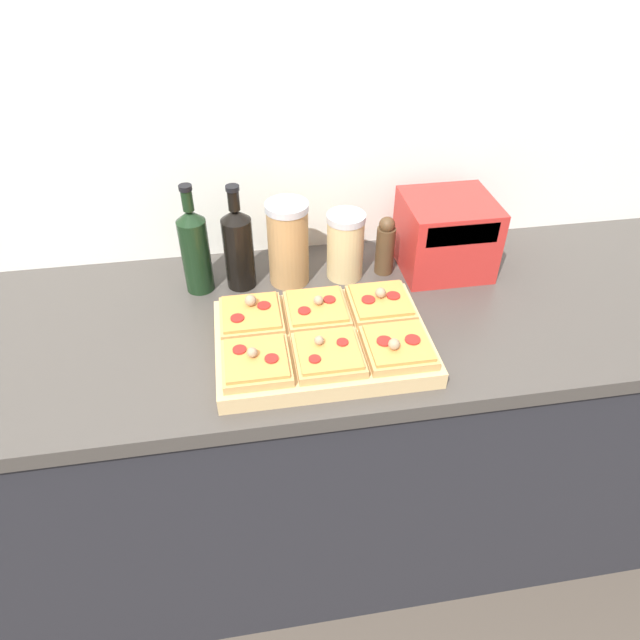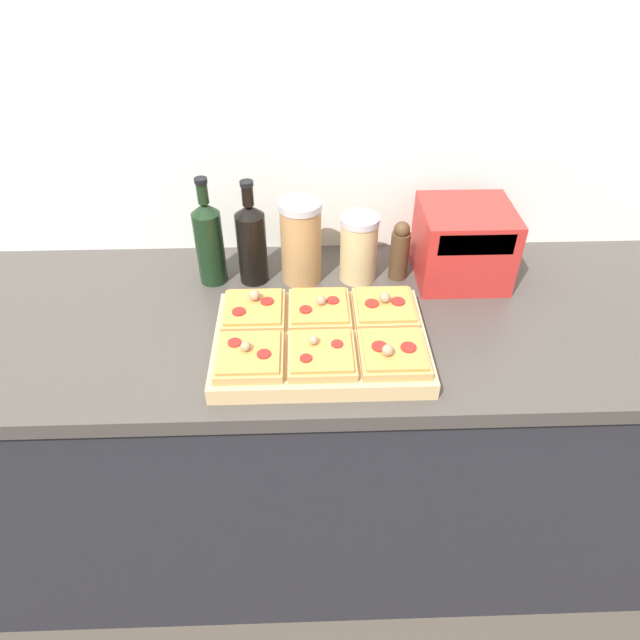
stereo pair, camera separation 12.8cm
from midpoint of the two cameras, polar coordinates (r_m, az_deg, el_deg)
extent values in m
plane|color=#4C4238|center=(1.96, -2.25, -28.11)|extent=(12.00, 12.00, 0.00)
cube|color=silver|center=(1.55, -6.84, 17.64)|extent=(6.00, 0.06, 2.50)
cube|color=#232328|center=(1.74, -4.02, -12.50)|extent=(2.60, 0.64, 0.90)
cube|color=#423D38|center=(1.41, -4.86, -0.45)|extent=(2.63, 0.67, 0.04)
cube|color=tan|center=(1.29, -2.64, -2.34)|extent=(0.48, 0.33, 0.04)
cube|color=tan|center=(1.33, -9.66, 0.19)|extent=(0.14, 0.15, 0.02)
cube|color=#D6843D|center=(1.32, -9.72, 0.67)|extent=(0.13, 0.13, 0.01)
cylinder|color=maroon|center=(1.30, -11.10, 0.08)|extent=(0.03, 0.03, 0.00)
cylinder|color=maroon|center=(1.32, -8.41, 1.34)|extent=(0.03, 0.03, 0.00)
sphere|color=#937A5B|center=(1.32, -9.74, 1.84)|extent=(0.03, 0.03, 0.03)
cube|color=tan|center=(1.33, -3.10, 0.85)|extent=(0.14, 0.15, 0.02)
cube|color=#D6843D|center=(1.32, -3.12, 1.33)|extent=(0.13, 0.13, 0.01)
cylinder|color=maroon|center=(1.30, -4.42, 0.82)|extent=(0.03, 0.03, 0.00)
cylinder|color=maroon|center=(1.33, -1.82, 1.96)|extent=(0.03, 0.03, 0.00)
sphere|color=#937A5B|center=(1.31, -2.97, 1.89)|extent=(0.02, 0.02, 0.02)
cube|color=tan|center=(1.35, 3.35, 1.49)|extent=(0.14, 0.15, 0.02)
cube|color=#D6843D|center=(1.34, 3.37, 1.96)|extent=(0.13, 0.13, 0.01)
cylinder|color=maroon|center=(1.33, 2.11, 1.95)|extent=(0.03, 0.03, 0.00)
cylinder|color=maroon|center=(1.34, 4.65, 2.34)|extent=(0.03, 0.03, 0.00)
sphere|color=#937A5B|center=(1.33, 3.34, 2.64)|extent=(0.03, 0.03, 0.03)
cube|color=tan|center=(1.21, -9.44, -4.41)|extent=(0.14, 0.15, 0.02)
cube|color=#D6843D|center=(1.20, -9.51, -3.92)|extent=(0.13, 0.13, 0.01)
cylinder|color=maroon|center=(1.21, -11.08, -3.05)|extent=(0.03, 0.03, 0.00)
cylinder|color=maroon|center=(1.18, -7.98, -3.97)|extent=(0.03, 0.03, 0.00)
sphere|color=#937A5B|center=(1.19, -9.89, -3.35)|extent=(0.02, 0.02, 0.02)
cube|color=tan|center=(1.21, -2.22, -3.68)|extent=(0.14, 0.15, 0.02)
cube|color=#D6843D|center=(1.20, -2.23, -3.18)|extent=(0.13, 0.13, 0.01)
cylinder|color=maroon|center=(1.17, -3.67, -4.05)|extent=(0.03, 0.03, 0.00)
cylinder|color=maroon|center=(1.21, -0.77, -2.36)|extent=(0.03, 0.03, 0.00)
sphere|color=#937A5B|center=(1.20, -3.15, -2.17)|extent=(0.02, 0.02, 0.02)
cube|color=tan|center=(1.23, 4.85, -2.90)|extent=(0.14, 0.15, 0.02)
cube|color=#D6843D|center=(1.22, 4.89, -2.41)|extent=(0.13, 0.13, 0.01)
cylinder|color=maroon|center=(1.21, 3.47, -2.25)|extent=(0.03, 0.03, 0.00)
cylinder|color=maroon|center=(1.22, 6.31, -2.09)|extent=(0.03, 0.03, 0.00)
sphere|color=#937A5B|center=(1.19, 4.37, -2.56)|extent=(0.02, 0.02, 0.02)
cylinder|color=black|center=(1.48, -14.75, 6.13)|extent=(0.07, 0.07, 0.20)
cone|color=black|center=(1.42, -15.48, 9.94)|extent=(0.07, 0.07, 0.03)
cylinder|color=black|center=(1.41, -15.76, 11.38)|extent=(0.03, 0.03, 0.05)
cylinder|color=black|center=(1.39, -15.99, 12.54)|extent=(0.03, 0.03, 0.01)
cylinder|color=black|center=(1.47, -10.60, 6.48)|extent=(0.08, 0.08, 0.19)
cone|color=black|center=(1.42, -11.11, 10.20)|extent=(0.08, 0.08, 0.03)
cylinder|color=black|center=(1.40, -11.31, 11.60)|extent=(0.03, 0.03, 0.05)
cylinder|color=black|center=(1.39, -11.47, 12.73)|extent=(0.03, 0.03, 0.01)
cylinder|color=#AD7F4C|center=(1.47, -5.67, 7.24)|extent=(0.10, 0.10, 0.21)
cylinder|color=#B2B2B7|center=(1.41, -5.96, 11.12)|extent=(0.11, 0.11, 0.02)
cylinder|color=tan|center=(1.49, 0.06, 7.05)|extent=(0.10, 0.10, 0.16)
cylinder|color=#B2B2B7|center=(1.45, 0.06, 10.11)|extent=(0.10, 0.10, 0.02)
cylinder|color=#47331E|center=(1.52, 4.10, 6.86)|extent=(0.05, 0.05, 0.13)
sphere|color=#47331E|center=(1.48, 4.23, 9.40)|extent=(0.04, 0.04, 0.04)
cube|color=red|center=(1.54, 10.12, 8.33)|extent=(0.23, 0.21, 0.20)
cube|color=black|center=(1.43, 11.60, 8.30)|extent=(0.18, 0.01, 0.06)
cube|color=black|center=(1.58, 14.58, 8.87)|extent=(0.02, 0.02, 0.02)
camera|label=1|loc=(0.06, -92.86, -2.29)|focal=32.00mm
camera|label=2|loc=(0.06, 87.14, 2.29)|focal=32.00mm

